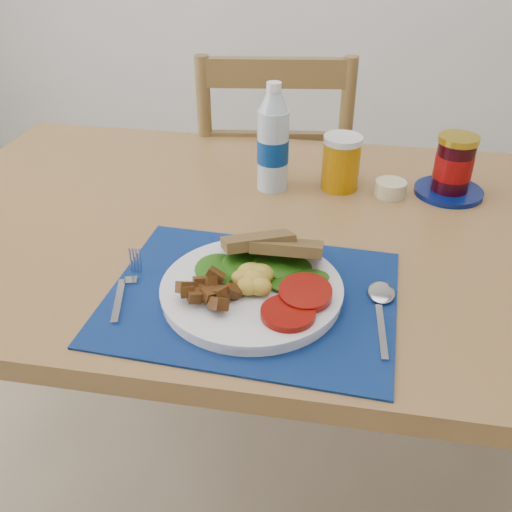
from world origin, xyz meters
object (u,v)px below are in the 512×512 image
(chair_far, at_px, (274,174))
(water_bottle, at_px, (273,144))
(breakfast_plate, at_px, (248,286))
(juice_glass, at_px, (341,164))
(jam_on_saucer, at_px, (453,169))

(chair_far, height_order, water_bottle, chair_far)
(breakfast_plate, bearing_deg, juice_glass, 58.88)
(jam_on_saucer, bearing_deg, chair_far, 138.11)
(breakfast_plate, xyz_separation_m, jam_on_saucer, (0.36, 0.44, 0.03))
(water_bottle, bearing_deg, breakfast_plate, -86.94)
(water_bottle, xyz_separation_m, jam_on_saucer, (0.38, 0.04, -0.04))
(breakfast_plate, bearing_deg, jam_on_saucer, 35.91)
(breakfast_plate, distance_m, water_bottle, 0.41)
(jam_on_saucer, bearing_deg, water_bottle, -174.72)
(chair_far, bearing_deg, water_bottle, 89.41)
(water_bottle, distance_m, jam_on_saucer, 0.38)
(breakfast_plate, distance_m, juice_glass, 0.45)
(chair_far, bearing_deg, jam_on_saucer, 129.94)
(chair_far, height_order, breakfast_plate, chair_far)
(water_bottle, relative_size, juice_glass, 2.08)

